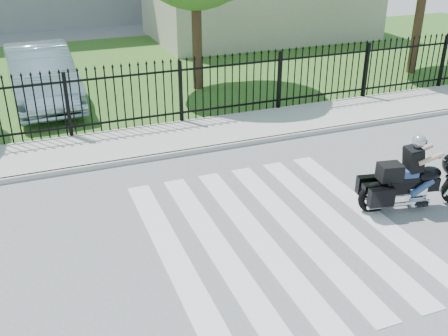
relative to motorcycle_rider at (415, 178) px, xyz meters
name	(u,v)px	position (x,y,z in m)	size (l,w,h in m)	color
ground	(278,234)	(-2.92, 0.08, -0.66)	(120.00, 120.00, 0.00)	slate
crosswalk	(278,234)	(-2.92, 0.08, -0.65)	(5.00, 5.50, 0.01)	silver
sidewalk	(193,135)	(-2.92, 5.08, -0.60)	(40.00, 2.00, 0.12)	#ADAAA3
curb	(206,149)	(-2.92, 4.08, -0.60)	(40.00, 0.12, 0.12)	#ADAAA3
grass_strip	(135,70)	(-2.92, 12.08, -0.65)	(40.00, 12.00, 0.02)	#2D5E20
iron_fence	(181,93)	(-2.92, 6.08, 0.25)	(26.00, 0.04, 1.80)	black
motorcycle_rider	(415,178)	(0.00, 0.00, 0.00)	(2.41, 1.07, 1.60)	black
parked_car	(41,75)	(-6.34, 9.41, 0.22)	(1.82, 5.21, 1.72)	#8FA7B4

